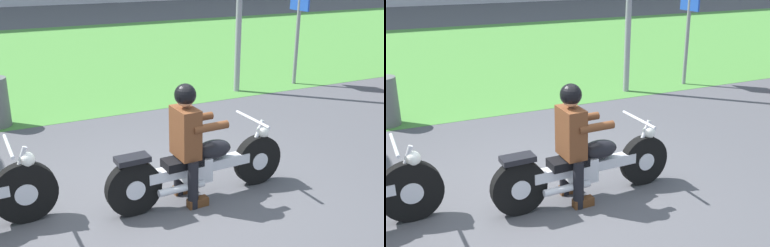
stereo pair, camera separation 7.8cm
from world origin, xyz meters
TOP-DOWN VIEW (x-y plane):
  - ground at (0.00, 0.00)m, footprint 120.00×120.00m
  - grass_verge at (0.00, 9.18)m, footprint 60.00×12.00m
  - motorcycle_lead at (0.48, -0.13)m, footprint 2.23×0.66m
  - rider_lead at (0.32, -0.13)m, footprint 0.56×0.48m
  - sign_banner at (4.73, 3.62)m, footprint 0.08×0.60m

SIDE VIEW (x-z plane):
  - ground at x=0.00m, z-range 0.00..0.00m
  - grass_verge at x=0.00m, z-range 0.00..0.01m
  - motorcycle_lead at x=0.48m, z-range -0.05..0.82m
  - rider_lead at x=0.32m, z-range 0.11..1.50m
  - sign_banner at x=4.73m, z-range 0.42..3.02m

